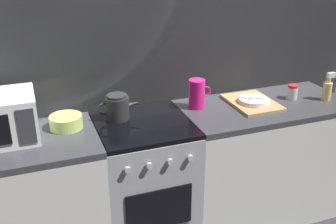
% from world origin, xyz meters
% --- Properties ---
extents(back_wall, '(3.60, 0.05, 2.40)m').
position_xyz_m(back_wall, '(0.00, 0.32, 1.20)').
color(back_wall, gray).
rests_on(back_wall, ground_plane).
extents(counter_left, '(1.20, 0.60, 0.90)m').
position_xyz_m(counter_left, '(-0.90, 0.00, 0.45)').
color(counter_left, silver).
rests_on(counter_left, ground_plane).
extents(stove_unit, '(0.60, 0.63, 0.90)m').
position_xyz_m(stove_unit, '(-0.00, -0.00, 0.45)').
color(stove_unit, '#9E9EA3').
rests_on(stove_unit, ground_plane).
extents(counter_right, '(1.20, 0.60, 0.90)m').
position_xyz_m(counter_right, '(0.90, 0.00, 0.45)').
color(counter_right, silver).
rests_on(counter_right, ground_plane).
extents(kettle, '(0.28, 0.15, 0.17)m').
position_xyz_m(kettle, '(-0.13, 0.12, 0.98)').
color(kettle, '#262628').
rests_on(kettle, stove_unit).
extents(mixing_bowl, '(0.20, 0.20, 0.08)m').
position_xyz_m(mixing_bowl, '(-0.46, 0.10, 0.94)').
color(mixing_bowl, '#B7D166').
rests_on(mixing_bowl, counter_left).
extents(pitcher, '(0.16, 0.11, 0.20)m').
position_xyz_m(pitcher, '(0.42, 0.11, 1.00)').
color(pitcher, '#E5197A').
rests_on(pitcher, counter_right).
extents(dish_pile, '(0.30, 0.40, 0.06)m').
position_xyz_m(dish_pile, '(0.81, 0.03, 0.92)').
color(dish_pile, tan).
rests_on(dish_pile, counter_right).
extents(spice_jar, '(0.08, 0.08, 0.10)m').
position_xyz_m(spice_jar, '(1.13, 0.03, 0.95)').
color(spice_jar, silver).
rests_on(spice_jar, counter_right).
extents(spray_bottle, '(0.08, 0.06, 0.20)m').
position_xyz_m(spray_bottle, '(1.35, -0.08, 0.98)').
color(spray_bottle, '#E5CC72').
rests_on(spray_bottle, counter_right).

